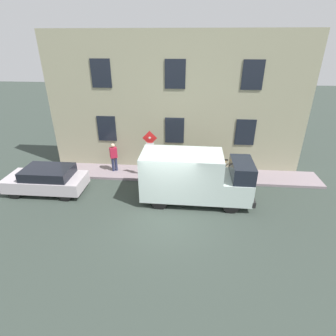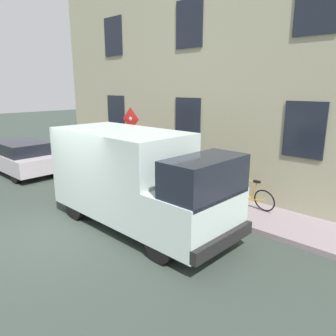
% 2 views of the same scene
% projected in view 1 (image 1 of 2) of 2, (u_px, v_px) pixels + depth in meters
% --- Properties ---
extents(ground_plane, '(80.00, 80.00, 0.00)m').
position_uv_depth(ground_plane, '(166.00, 219.00, 11.87)').
color(ground_plane, '#313B34').
extents(sidewalk_slab, '(1.78, 16.65, 0.14)m').
position_uv_depth(sidewalk_slab, '(173.00, 174.00, 15.64)').
color(sidewalk_slab, gray).
rests_on(sidewalk_slab, ground_plane).
extents(building_facade, '(0.75, 14.65, 7.76)m').
position_uv_depth(building_facade, '(175.00, 105.00, 15.08)').
color(building_facade, '#9C9A7B').
rests_on(building_facade, ground_plane).
extents(sign_post_stacked, '(0.16, 0.56, 2.66)m').
position_uv_depth(sign_post_stacked, '(150.00, 148.00, 14.32)').
color(sign_post_stacked, '#474C47').
rests_on(sign_post_stacked, sidewalk_slab).
extents(delivery_van, '(2.05, 5.35, 2.50)m').
position_uv_depth(delivery_van, '(194.00, 176.00, 12.68)').
color(delivery_van, silver).
rests_on(delivery_van, ground_plane).
extents(parked_hatchback, '(1.77, 4.01, 1.38)m').
position_uv_depth(parked_hatchback, '(47.00, 179.00, 13.67)').
color(parked_hatchback, '#B7ADB4').
rests_on(parked_hatchback, ground_plane).
extents(bicycle_orange, '(0.46, 1.72, 0.89)m').
position_uv_depth(bicycle_orange, '(221.00, 167.00, 15.53)').
color(bicycle_orange, black).
rests_on(bicycle_orange, sidewalk_slab).
extents(bicycle_purple, '(0.46, 1.71, 0.89)m').
position_uv_depth(bicycle_purple, '(204.00, 166.00, 15.61)').
color(bicycle_purple, black).
rests_on(bicycle_purple, sidewalk_slab).
extents(bicycle_green, '(0.46, 1.72, 0.89)m').
position_uv_depth(bicycle_green, '(186.00, 165.00, 15.69)').
color(bicycle_green, black).
rests_on(bicycle_green, sidewalk_slab).
extents(pedestrian, '(0.42, 0.48, 1.72)m').
position_uv_depth(pedestrian, '(114.00, 156.00, 15.52)').
color(pedestrian, '#262B47').
rests_on(pedestrian, sidewalk_slab).
extents(litter_bin, '(0.44, 0.44, 0.90)m').
position_uv_depth(litter_bin, '(173.00, 170.00, 14.93)').
color(litter_bin, '#2D5133').
rests_on(litter_bin, sidewalk_slab).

